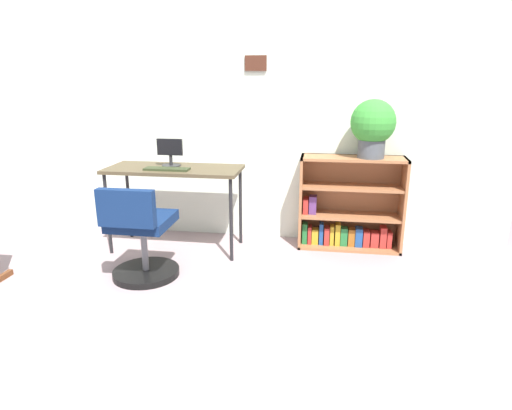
% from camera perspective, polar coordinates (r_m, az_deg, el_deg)
% --- Properties ---
extents(ground_plane, '(6.24, 6.24, 0.00)m').
position_cam_1_polar(ground_plane, '(2.56, -13.75, -19.95)').
color(ground_plane, gray).
extents(wall_back, '(5.20, 0.12, 2.50)m').
position_cam_1_polar(wall_back, '(4.14, -3.48, 12.84)').
color(wall_back, silver).
rests_on(wall_back, ground_plane).
extents(desk, '(1.19, 0.50, 0.76)m').
position_cam_1_polar(desk, '(3.86, -10.84, 4.01)').
color(desk, '#4E422C').
rests_on(desk, ground_plane).
extents(monitor, '(0.23, 0.17, 0.25)m').
position_cam_1_polar(monitor, '(3.89, -11.37, 6.82)').
color(monitor, '#262628').
rests_on(monitor, desk).
extents(keyboard, '(0.39, 0.12, 0.02)m').
position_cam_1_polar(keyboard, '(3.75, -11.80, 4.72)').
color(keyboard, '#2E371F').
rests_on(keyboard, desk).
extents(office_chair, '(0.52, 0.55, 0.77)m').
position_cam_1_polar(office_chair, '(3.39, -15.13, -4.31)').
color(office_chair, black).
rests_on(office_chair, ground_plane).
extents(bookshelf_low, '(0.92, 0.30, 0.85)m').
position_cam_1_polar(bookshelf_low, '(4.01, 12.24, -0.37)').
color(bookshelf_low, '#9C633E').
rests_on(bookshelf_low, ground_plane).
extents(potted_plant_on_shelf, '(0.38, 0.38, 0.50)m').
position_cam_1_polar(potted_plant_on_shelf, '(3.83, 15.32, 10.19)').
color(potted_plant_on_shelf, '#474C51').
rests_on(potted_plant_on_shelf, bookshelf_low).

